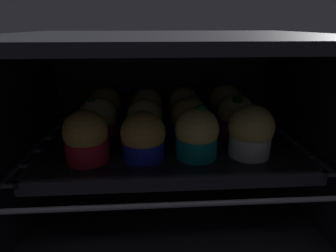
# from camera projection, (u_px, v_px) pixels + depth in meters

# --- Properties ---
(oven_cavity) EXTENTS (0.59, 0.47, 0.37)m
(oven_cavity) POSITION_uv_depth(u_px,v_px,m) (167.00, 124.00, 0.58)
(oven_cavity) COLOR black
(oven_cavity) RESTS_ON ground
(oven_rack) EXTENTS (0.55, 0.42, 0.01)m
(oven_rack) POSITION_uv_depth(u_px,v_px,m) (169.00, 147.00, 0.56)
(oven_rack) COLOR #51515B
(oven_rack) RESTS_ON oven_cavity
(baking_tray) EXTENTS (0.46, 0.37, 0.02)m
(baking_tray) POSITION_uv_depth(u_px,v_px,m) (168.00, 138.00, 0.57)
(baking_tray) COLOR black
(baking_tray) RESTS_ON oven_rack
(muffin_row0_col0) EXTENTS (0.07, 0.07, 0.09)m
(muffin_row0_col0) POSITION_uv_depth(u_px,v_px,m) (86.00, 138.00, 0.46)
(muffin_row0_col0) COLOR red
(muffin_row0_col0) RESTS_ON baking_tray
(muffin_row0_col1) EXTENTS (0.08, 0.08, 0.08)m
(muffin_row0_col1) POSITION_uv_depth(u_px,v_px,m) (143.00, 138.00, 0.46)
(muffin_row0_col1) COLOR #1928B7
(muffin_row0_col1) RESTS_ON baking_tray
(muffin_row0_col2) EXTENTS (0.08, 0.08, 0.09)m
(muffin_row0_col2) POSITION_uv_depth(u_px,v_px,m) (197.00, 134.00, 0.47)
(muffin_row0_col2) COLOR #0C8C84
(muffin_row0_col2) RESTS_ON baking_tray
(muffin_row0_col3) EXTENTS (0.08, 0.08, 0.09)m
(muffin_row0_col3) POSITION_uv_depth(u_px,v_px,m) (251.00, 132.00, 0.47)
(muffin_row0_col3) COLOR silver
(muffin_row0_col3) RESTS_ON baking_tray
(muffin_row1_col0) EXTENTS (0.08, 0.08, 0.08)m
(muffin_row1_col0) POSITION_uv_depth(u_px,v_px,m) (98.00, 120.00, 0.55)
(muffin_row1_col0) COLOR red
(muffin_row1_col0) RESTS_ON baking_tray
(muffin_row1_col1) EXTENTS (0.07, 0.07, 0.08)m
(muffin_row1_col1) POSITION_uv_depth(u_px,v_px,m) (145.00, 120.00, 0.55)
(muffin_row1_col1) COLOR #1928B7
(muffin_row1_col1) RESTS_ON baking_tray
(muffin_row1_col2) EXTENTS (0.08, 0.08, 0.09)m
(muffin_row1_col2) POSITION_uv_depth(u_px,v_px,m) (189.00, 119.00, 0.56)
(muffin_row1_col2) COLOR #1928B7
(muffin_row1_col2) RESTS_ON baking_tray
(muffin_row1_col3) EXTENTS (0.07, 0.07, 0.09)m
(muffin_row1_col3) POSITION_uv_depth(u_px,v_px,m) (235.00, 116.00, 0.56)
(muffin_row1_col3) COLOR red
(muffin_row1_col3) RESTS_ON baking_tray
(muffin_row2_col0) EXTENTS (0.07, 0.07, 0.08)m
(muffin_row2_col0) POSITION_uv_depth(u_px,v_px,m) (105.00, 106.00, 0.64)
(muffin_row2_col0) COLOR #1928B7
(muffin_row2_col0) RESTS_ON baking_tray
(muffin_row2_col1) EXTENTS (0.07, 0.07, 0.08)m
(muffin_row2_col1) POSITION_uv_depth(u_px,v_px,m) (147.00, 107.00, 0.64)
(muffin_row2_col1) COLOR silver
(muffin_row2_col1) RESTS_ON baking_tray
(muffin_row2_col2) EXTENTS (0.07, 0.07, 0.08)m
(muffin_row2_col2) POSITION_uv_depth(u_px,v_px,m) (184.00, 106.00, 0.65)
(muffin_row2_col2) COLOR #7A238C
(muffin_row2_col2) RESTS_ON baking_tray
(muffin_row2_col3) EXTENTS (0.07, 0.07, 0.09)m
(muffin_row2_col3) POSITION_uv_depth(u_px,v_px,m) (225.00, 104.00, 0.65)
(muffin_row2_col3) COLOR #7A238C
(muffin_row2_col3) RESTS_ON baking_tray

